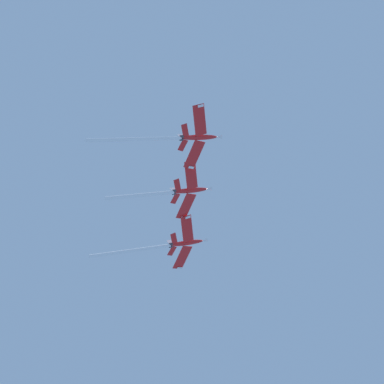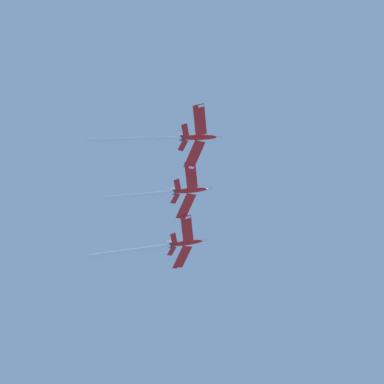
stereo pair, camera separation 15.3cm
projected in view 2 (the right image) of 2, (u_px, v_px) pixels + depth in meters
jet_inner_left at (168, 245)px, 163.79m from camera, size 19.43×34.51×19.79m
jet_centre at (173, 192)px, 156.35m from camera, size 19.42×30.24×18.18m
jet_inner_right at (179, 138)px, 147.75m from camera, size 19.42×35.75×20.02m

